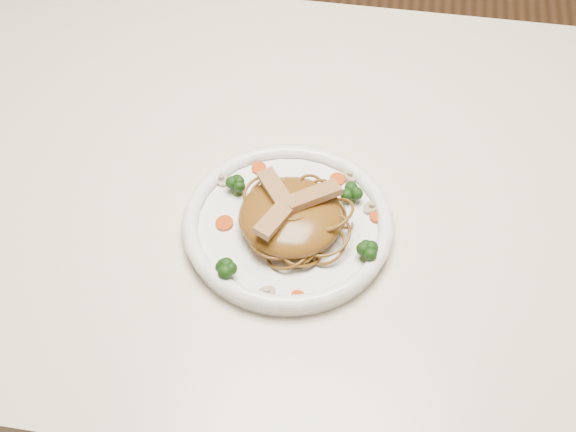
# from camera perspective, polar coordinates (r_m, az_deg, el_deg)

# --- Properties ---
(ground) EXTENTS (4.00, 4.00, 0.00)m
(ground) POSITION_cam_1_polar(r_m,az_deg,el_deg) (1.64, 1.04, -15.16)
(ground) COLOR #4D311A
(ground) RESTS_ON ground
(table) EXTENTS (1.20, 0.80, 0.75)m
(table) POSITION_cam_1_polar(r_m,az_deg,el_deg) (1.08, 1.52, -0.61)
(table) COLOR beige
(table) RESTS_ON ground
(plate) EXTENTS (0.32, 0.32, 0.02)m
(plate) POSITION_cam_1_polar(r_m,az_deg,el_deg) (0.94, -0.00, -0.86)
(plate) COLOR white
(plate) RESTS_ON table
(noodle_mound) EXTENTS (0.16, 0.16, 0.04)m
(noodle_mound) POSITION_cam_1_polar(r_m,az_deg,el_deg) (0.92, 0.20, -0.03)
(noodle_mound) COLOR brown
(noodle_mound) RESTS_ON plate
(chicken_a) EXTENTS (0.07, 0.06, 0.01)m
(chicken_a) POSITION_cam_1_polar(r_m,az_deg,el_deg) (0.90, 1.91, 1.54)
(chicken_a) COLOR #9F6E4B
(chicken_a) RESTS_ON noodle_mound
(chicken_b) EXTENTS (0.06, 0.07, 0.01)m
(chicken_b) POSITION_cam_1_polar(r_m,az_deg,el_deg) (0.91, -0.92, 2.00)
(chicken_b) COLOR #9F6E4B
(chicken_b) RESTS_ON noodle_mound
(chicken_c) EXTENTS (0.05, 0.07, 0.01)m
(chicken_c) POSITION_cam_1_polar(r_m,az_deg,el_deg) (0.88, -0.84, -0.03)
(chicken_c) COLOR #9F6E4B
(chicken_c) RESTS_ON noodle_mound
(broccoli_0) EXTENTS (0.03, 0.03, 0.03)m
(broccoli_0) POSITION_cam_1_polar(r_m,az_deg,el_deg) (0.95, 4.85, 1.82)
(broccoli_0) COLOR #15340A
(broccoli_0) RESTS_ON plate
(broccoli_1) EXTENTS (0.03, 0.03, 0.03)m
(broccoli_1) POSITION_cam_1_polar(r_m,az_deg,el_deg) (0.96, -3.88, 2.38)
(broccoli_1) COLOR #15340A
(broccoli_1) RESTS_ON plate
(broccoli_2) EXTENTS (0.03, 0.03, 0.03)m
(broccoli_2) POSITION_cam_1_polar(r_m,az_deg,el_deg) (0.88, -4.81, -4.02)
(broccoli_2) COLOR #15340A
(broccoli_2) RESTS_ON plate
(broccoli_3) EXTENTS (0.03, 0.03, 0.03)m
(broccoli_3) POSITION_cam_1_polar(r_m,az_deg,el_deg) (0.90, 6.00, -2.65)
(broccoli_3) COLOR #15340A
(broccoli_3) RESTS_ON plate
(carrot_0) EXTENTS (0.02, 0.02, 0.00)m
(carrot_0) POSITION_cam_1_polar(r_m,az_deg,el_deg) (0.98, 3.75, 2.77)
(carrot_0) COLOR #B53406
(carrot_0) RESTS_ON plate
(carrot_1) EXTENTS (0.03, 0.03, 0.00)m
(carrot_1) POSITION_cam_1_polar(r_m,az_deg,el_deg) (0.94, -4.83, -0.55)
(carrot_1) COLOR #B53406
(carrot_1) RESTS_ON plate
(carrot_2) EXTENTS (0.02, 0.02, 0.00)m
(carrot_2) POSITION_cam_1_polar(r_m,az_deg,el_deg) (0.95, 6.76, -0.05)
(carrot_2) COLOR #B53406
(carrot_2) RESTS_ON plate
(carrot_3) EXTENTS (0.03, 0.03, 0.00)m
(carrot_3) POSITION_cam_1_polar(r_m,az_deg,el_deg) (1.00, -2.21, 3.62)
(carrot_3) COLOR #B53406
(carrot_3) RESTS_ON plate
(carrot_4) EXTENTS (0.02, 0.02, 0.00)m
(carrot_4) POSITION_cam_1_polar(r_m,az_deg,el_deg) (0.87, 0.74, -6.13)
(carrot_4) COLOR #B53406
(carrot_4) RESTS_ON plate
(mushroom_0) EXTENTS (0.03, 0.03, 0.01)m
(mushroom_0) POSITION_cam_1_polar(r_m,az_deg,el_deg) (0.87, -1.63, -5.80)
(mushroom_0) COLOR tan
(mushroom_0) RESTS_ON plate
(mushroom_1) EXTENTS (0.04, 0.04, 0.01)m
(mushroom_1) POSITION_cam_1_polar(r_m,az_deg,el_deg) (0.95, 6.36, 0.66)
(mushroom_1) COLOR tan
(mushroom_1) RESTS_ON plate
(mushroom_2) EXTENTS (0.03, 0.03, 0.01)m
(mushroom_2) POSITION_cam_1_polar(r_m,az_deg,el_deg) (0.98, -5.05, 2.75)
(mushroom_2) COLOR tan
(mushroom_2) RESTS_ON plate
(mushroom_3) EXTENTS (0.03, 0.03, 0.01)m
(mushroom_3) POSITION_cam_1_polar(r_m,az_deg,el_deg) (0.99, 4.70, 3.02)
(mushroom_3) COLOR tan
(mushroom_3) RESTS_ON plate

